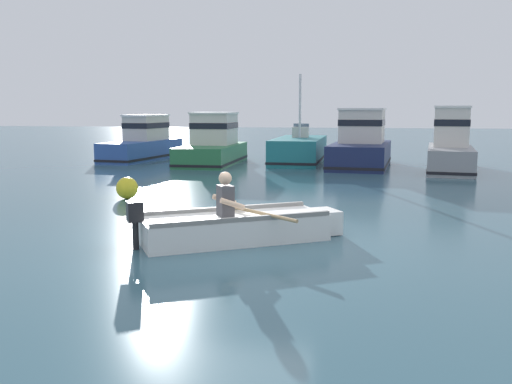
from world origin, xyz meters
TOP-DOWN VIEW (x-y plane):
  - ground_plane at (0.00, 0.00)m, footprint 120.00×120.00m
  - rowboat_with_person at (-0.00, -0.04)m, footprint 3.43×2.52m
  - moored_boat_blue at (-7.31, 14.56)m, footprint 2.28×5.25m
  - moored_boat_green at (-3.80, 13.28)m, footprint 2.04×4.95m
  - moored_boat_teal at (-0.33, 14.29)m, footprint 2.08×5.31m
  - moored_boat_navy at (2.21, 13.10)m, footprint 2.64×5.14m
  - moored_boat_grey at (5.42, 12.26)m, footprint 2.24×5.23m
  - mooring_buoy at (-3.64, 3.89)m, footprint 0.55×0.55m

SIDE VIEW (x-z plane):
  - ground_plane at x=0.00m, z-range 0.00..0.00m
  - rowboat_with_person at x=0.00m, z-range -0.34..0.85m
  - mooring_buoy at x=-3.64m, z-range 0.00..0.55m
  - moored_boat_teal at x=-0.33m, z-range -1.33..2.33m
  - moored_boat_blue at x=-7.31m, z-range -0.26..1.72m
  - moored_boat_green at x=-3.80m, z-range -0.28..1.82m
  - moored_boat_navy at x=2.21m, z-range -0.30..1.96m
  - moored_boat_grey at x=5.42m, z-range -0.32..2.03m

